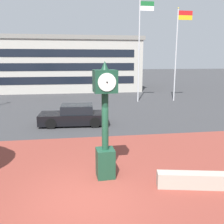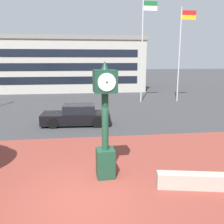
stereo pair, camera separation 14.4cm
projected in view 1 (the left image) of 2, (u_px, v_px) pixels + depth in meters
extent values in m
plane|color=#38383A|center=(84.00, 197.00, 7.42)|extent=(200.00, 200.00, 0.00)
cube|color=brown|center=(83.00, 182.00, 8.33)|extent=(44.00, 9.87, 0.01)
cube|color=#ADA393|center=(207.00, 181.00, 7.93)|extent=(3.21, 1.04, 0.50)
cube|color=#19422D|center=(105.00, 163.00, 8.63)|extent=(0.64, 0.64, 1.03)
cylinder|color=#19422D|center=(105.00, 121.00, 8.33)|extent=(0.23, 0.23, 1.97)
cube|color=#19422D|center=(105.00, 81.00, 8.05)|extent=(0.77, 0.77, 0.73)
cylinder|color=white|center=(103.00, 80.00, 8.41)|extent=(0.57, 0.06, 0.57)
sphere|color=black|center=(103.00, 80.00, 8.43)|extent=(0.05, 0.05, 0.05)
cylinder|color=white|center=(107.00, 82.00, 7.68)|extent=(0.57, 0.06, 0.57)
sphere|color=black|center=(107.00, 82.00, 7.66)|extent=(0.05, 0.05, 0.05)
cone|color=#19422D|center=(105.00, 65.00, 7.94)|extent=(0.26, 0.26, 0.28)
cube|color=black|center=(74.00, 118.00, 15.64)|extent=(4.33, 2.00, 0.64)
cube|color=black|center=(77.00, 109.00, 15.54)|extent=(2.03, 1.63, 0.56)
cylinder|color=black|center=(51.00, 124.00, 14.74)|extent=(0.65, 0.25, 0.64)
cylinder|color=black|center=(55.00, 117.00, 16.35)|extent=(0.65, 0.25, 0.64)
cylinder|color=black|center=(95.00, 122.00, 14.98)|extent=(0.65, 0.25, 0.64)
cylinder|color=black|center=(94.00, 116.00, 16.59)|extent=(0.65, 0.25, 0.64)
cylinder|color=silver|center=(139.00, 53.00, 23.40)|extent=(0.12, 0.12, 9.41)
cube|color=#19662D|center=(147.00, 4.00, 22.61)|extent=(1.27, 0.02, 0.41)
cube|color=white|center=(147.00, 8.00, 22.69)|extent=(1.27, 0.02, 0.41)
cylinder|color=silver|center=(176.00, 56.00, 24.02)|extent=(0.12, 0.12, 8.71)
sphere|color=gold|center=(178.00, 8.00, 23.10)|extent=(0.14, 0.14, 0.14)
cube|color=red|center=(186.00, 13.00, 23.30)|extent=(1.38, 0.02, 0.42)
cube|color=gold|center=(185.00, 18.00, 23.38)|extent=(1.38, 0.02, 0.42)
cube|color=#B2ADA3|center=(55.00, 66.00, 36.00)|extent=(22.48, 13.98, 6.40)
cube|color=gray|center=(54.00, 41.00, 35.29)|extent=(22.93, 14.26, 0.50)
cube|color=black|center=(51.00, 81.00, 29.55)|extent=(20.23, 0.04, 0.90)
cube|color=black|center=(50.00, 67.00, 29.22)|extent=(20.23, 0.04, 0.90)
cube|color=black|center=(50.00, 53.00, 28.89)|extent=(20.23, 0.04, 0.90)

